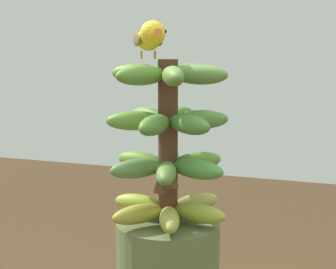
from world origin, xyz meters
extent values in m
cylinder|color=#4C2D1E|center=(0.00, 0.00, 1.12)|extent=(0.04, 0.04, 0.36)
ellipsoid|color=#979E3E|center=(-0.03, 0.07, 0.98)|extent=(0.08, 0.13, 0.04)
ellipsoid|color=olive|center=(-0.07, 0.01, 0.98)|extent=(0.13, 0.06, 0.04)
ellipsoid|color=#94983E|center=(-0.05, -0.06, 0.98)|extent=(0.11, 0.12, 0.04)
ellipsoid|color=#8BA138|center=(0.03, -0.07, 0.98)|extent=(0.08, 0.13, 0.04)
ellipsoid|color=#98A42F|center=(0.07, -0.01, 0.98)|extent=(0.13, 0.06, 0.04)
ellipsoid|color=olive|center=(0.05, 0.06, 0.98)|extent=(0.11, 0.12, 0.04)
ellipsoid|color=#588D39|center=(0.02, -0.07, 1.07)|extent=(0.07, 0.13, 0.04)
ellipsoid|color=olive|center=(0.07, -0.02, 1.07)|extent=(0.13, 0.07, 0.04)
ellipsoid|color=#517A3A|center=(0.05, 0.05, 1.07)|extent=(0.12, 0.12, 0.04)
ellipsoid|color=#578038|center=(-0.02, 0.07, 1.07)|extent=(0.07, 0.13, 0.04)
ellipsoid|color=#4B8C3A|center=(-0.07, 0.02, 1.07)|extent=(0.13, 0.07, 0.04)
ellipsoid|color=#558833|center=(-0.05, -0.05, 1.07)|extent=(0.12, 0.12, 0.04)
ellipsoid|color=#538833|center=(-0.01, -0.07, 1.17)|extent=(0.05, 0.13, 0.04)
ellipsoid|color=#5B8438|center=(0.06, -0.04, 1.17)|extent=(0.12, 0.10, 0.04)
ellipsoid|color=#5B8D2D|center=(0.06, 0.03, 1.17)|extent=(0.13, 0.09, 0.04)
ellipsoid|color=#4F7E31|center=(0.01, 0.07, 1.17)|extent=(0.05, 0.13, 0.04)
ellipsoid|color=#4A7F36|center=(-0.06, 0.04, 1.17)|extent=(0.12, 0.10, 0.04)
ellipsoid|color=#4F8637|center=(-0.06, -0.03, 1.17)|extent=(0.13, 0.09, 0.04)
ellipsoid|color=#527E2F|center=(0.03, -0.06, 1.27)|extent=(0.09, 0.13, 0.04)
ellipsoid|color=olive|center=(0.07, 0.00, 1.27)|extent=(0.12, 0.05, 0.04)
ellipsoid|color=#55812F|center=(0.04, 0.06, 1.27)|extent=(0.10, 0.13, 0.04)
ellipsoid|color=#5B8333|center=(-0.03, 0.06, 1.27)|extent=(0.09, 0.13, 0.04)
ellipsoid|color=#57823B|center=(-0.07, 0.00, 1.27)|extent=(0.12, 0.05, 0.04)
ellipsoid|color=#4C843C|center=(-0.04, -0.06, 1.27)|extent=(0.10, 0.13, 0.04)
cone|color=brown|center=(0.00, 0.04, 1.05)|extent=(0.04, 0.04, 0.06)
cone|color=brown|center=(-0.02, 0.04, 1.07)|extent=(0.04, 0.04, 0.06)
cylinder|color=#C68933|center=(0.06, 0.00, 1.31)|extent=(0.01, 0.01, 0.02)
cylinder|color=#C68933|center=(0.04, -0.02, 1.31)|extent=(0.01, 0.00, 0.02)
ellipsoid|color=yellow|center=(0.05, -0.01, 1.34)|extent=(0.09, 0.11, 0.05)
ellipsoid|color=brown|center=(0.07, 0.00, 1.34)|extent=(0.05, 0.07, 0.03)
ellipsoid|color=brown|center=(0.03, -0.03, 1.34)|extent=(0.05, 0.07, 0.03)
cube|color=brown|center=(0.09, -0.08, 1.34)|extent=(0.05, 0.07, 0.01)
sphere|color=yellow|center=(0.02, 0.03, 1.35)|extent=(0.05, 0.05, 0.05)
sphere|color=black|center=(0.00, 0.02, 1.36)|extent=(0.01, 0.01, 0.01)
cone|color=orange|center=(0.01, 0.05, 1.35)|extent=(0.03, 0.03, 0.02)
camera|label=1|loc=(-0.35, 1.05, 1.34)|focal=55.84mm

